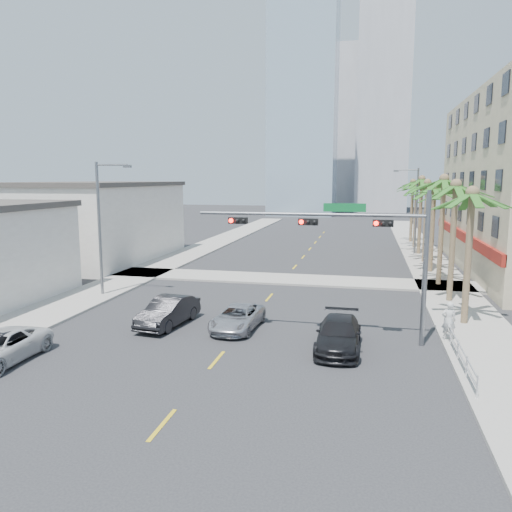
# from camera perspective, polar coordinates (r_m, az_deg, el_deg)

# --- Properties ---
(ground) EXTENTS (260.00, 260.00, 0.00)m
(ground) POSITION_cam_1_polar(r_m,az_deg,el_deg) (19.01, -8.20, -15.84)
(ground) COLOR #262628
(ground) RESTS_ON ground
(sidewalk_right) EXTENTS (4.00, 120.00, 0.15)m
(sidewalk_right) POSITION_cam_1_polar(r_m,az_deg,el_deg) (37.39, 21.17, -3.87)
(sidewalk_right) COLOR gray
(sidewalk_right) RESTS_ON ground
(sidewalk_left) EXTENTS (4.00, 120.00, 0.15)m
(sidewalk_left) POSITION_cam_1_polar(r_m,az_deg,el_deg) (41.23, -13.97, -2.39)
(sidewalk_left) COLOR gray
(sidewalk_left) RESTS_ON ground
(sidewalk_cross) EXTENTS (80.00, 4.00, 0.15)m
(sidewalk_cross) POSITION_cam_1_polar(r_m,az_deg,el_deg) (39.41, 3.20, -2.65)
(sidewalk_cross) COLOR gray
(sidewalk_cross) RESTS_ON ground
(building_left_far) EXTENTS (11.00, 18.00, 7.20)m
(building_left_far) POSITION_cam_1_polar(r_m,az_deg,el_deg) (51.27, -17.65, 3.60)
(building_left_far) COLOR beige
(building_left_far) RESTS_ON ground
(tower_far_left) EXTENTS (14.00, 14.00, 48.00)m
(tower_far_left) POSITION_cam_1_polar(r_m,az_deg,el_deg) (113.17, 5.49, 16.97)
(tower_far_left) COLOR #99B2C6
(tower_far_left) RESTS_ON ground
(tower_far_right) EXTENTS (12.00, 12.00, 60.00)m
(tower_far_right) POSITION_cam_1_polar(r_m,az_deg,el_deg) (128.06, 14.41, 18.50)
(tower_far_right) COLOR #ADADB2
(tower_far_right) RESTS_ON ground
(tower_far_center) EXTENTS (16.00, 16.00, 42.00)m
(tower_far_center) POSITION_cam_1_polar(r_m,az_deg,el_deg) (142.02, 9.10, 14.01)
(tower_far_center) COLOR #ADADB2
(tower_far_center) RESTS_ON ground
(traffic_signal_mast) EXTENTS (11.12, 0.54, 7.20)m
(traffic_signal_mast) POSITION_cam_1_polar(r_m,az_deg,el_deg) (24.24, 11.37, 1.91)
(traffic_signal_mast) COLOR slate
(traffic_signal_mast) RESTS_ON ground
(palm_tree_0) EXTENTS (4.80, 4.80, 7.80)m
(palm_tree_0) POSITION_cam_1_polar(r_m,az_deg,el_deg) (28.62, 23.49, 6.45)
(palm_tree_0) COLOR brown
(palm_tree_0) RESTS_ON ground
(palm_tree_1) EXTENTS (4.80, 4.80, 8.16)m
(palm_tree_1) POSITION_cam_1_polar(r_m,az_deg,el_deg) (33.74, 21.89, 7.39)
(palm_tree_1) COLOR brown
(palm_tree_1) RESTS_ON ground
(palm_tree_2) EXTENTS (4.80, 4.80, 8.52)m
(palm_tree_2) POSITION_cam_1_polar(r_m,az_deg,el_deg) (38.88, 20.70, 8.08)
(palm_tree_2) COLOR brown
(palm_tree_2) RESTS_ON ground
(palm_tree_3) EXTENTS (4.80, 4.80, 7.80)m
(palm_tree_3) POSITION_cam_1_polar(r_m,az_deg,el_deg) (44.04, 19.72, 7.25)
(palm_tree_3) COLOR brown
(palm_tree_3) RESTS_ON ground
(palm_tree_4) EXTENTS (4.80, 4.80, 8.16)m
(palm_tree_4) POSITION_cam_1_polar(r_m,az_deg,el_deg) (49.20, 19.01, 7.80)
(palm_tree_4) COLOR brown
(palm_tree_4) RESTS_ON ground
(palm_tree_5) EXTENTS (4.80, 4.80, 8.52)m
(palm_tree_5) POSITION_cam_1_polar(r_m,az_deg,el_deg) (54.37, 18.44, 8.25)
(palm_tree_5) COLOR brown
(palm_tree_5) RESTS_ON ground
(palm_tree_6) EXTENTS (4.80, 4.80, 7.80)m
(palm_tree_6) POSITION_cam_1_polar(r_m,az_deg,el_deg) (59.55, 17.91, 7.61)
(palm_tree_6) COLOR brown
(palm_tree_6) RESTS_ON ground
(palm_tree_7) EXTENTS (4.80, 4.80, 8.16)m
(palm_tree_7) POSITION_cam_1_polar(r_m,az_deg,el_deg) (64.73, 17.51, 8.01)
(palm_tree_7) COLOR brown
(palm_tree_7) RESTS_ON ground
(streetlight_left) EXTENTS (2.55, 0.25, 9.00)m
(streetlight_left) POSITION_cam_1_polar(r_m,az_deg,el_deg) (34.83, -17.20, 3.74)
(streetlight_left) COLOR slate
(streetlight_left) RESTS_ON ground
(streetlight_right) EXTENTS (2.55, 0.25, 9.00)m
(streetlight_right) POSITION_cam_1_polar(r_m,az_deg,el_deg) (54.39, 17.66, 5.41)
(streetlight_right) COLOR slate
(streetlight_right) RESTS_ON ground
(guardrail) EXTENTS (0.08, 8.08, 1.00)m
(guardrail) POSITION_cam_1_polar(r_m,az_deg,el_deg) (23.61, 22.10, -9.69)
(guardrail) COLOR silver
(guardrail) RESTS_ON ground
(car_parked_far) EXTENTS (2.27, 4.90, 1.36)m
(car_parked_far) POSITION_cam_1_polar(r_m,az_deg,el_deg) (24.56, -27.23, -9.30)
(car_parked_far) COLOR silver
(car_parked_far) RESTS_ON ground
(car_lane_left) EXTENTS (2.22, 4.84, 1.54)m
(car_lane_left) POSITION_cam_1_polar(r_m,az_deg,el_deg) (27.66, -10.00, -6.27)
(car_lane_left) COLOR black
(car_lane_left) RESTS_ON ground
(car_lane_center) EXTENTS (2.36, 4.64, 1.26)m
(car_lane_center) POSITION_cam_1_polar(r_m,az_deg,el_deg) (26.61, -2.14, -7.05)
(car_lane_center) COLOR #BBBAC0
(car_lane_center) RESTS_ON ground
(car_lane_right) EXTENTS (2.02, 4.97, 1.44)m
(car_lane_right) POSITION_cam_1_polar(r_m,az_deg,el_deg) (23.85, 9.42, -8.83)
(car_lane_right) COLOR black
(car_lane_right) RESTS_ON ground
(pedestrian) EXTENTS (0.71, 0.49, 1.88)m
(pedestrian) POSITION_cam_1_polar(r_m,az_deg,el_deg) (26.13, 21.16, -6.91)
(pedestrian) COLOR silver
(pedestrian) RESTS_ON sidewalk_right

